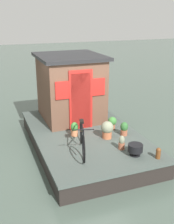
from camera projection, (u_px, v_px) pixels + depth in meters
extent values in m
plane|color=#47564C|center=(85.00, 147.00, 8.42)|extent=(60.00, 60.00, 0.00)
cube|color=#424C47|center=(85.00, 133.00, 8.26)|extent=(4.86, 2.94, 0.06)
cube|color=black|center=(85.00, 141.00, 8.34)|extent=(4.76, 2.88, 0.44)
cube|color=brown|center=(70.00, 89.00, 9.09)|extent=(2.00, 1.81, 1.99)
cube|color=#28282B|center=(70.00, 56.00, 8.73)|extent=(2.20, 2.01, 0.10)
cube|color=maroon|center=(81.00, 102.00, 8.24)|extent=(0.04, 0.60, 1.70)
cube|color=red|center=(81.00, 100.00, 8.22)|extent=(0.03, 0.72, 1.80)
cube|color=red|center=(98.00, 87.00, 8.28)|extent=(0.03, 0.44, 0.52)
cube|color=red|center=(63.00, 90.00, 7.92)|extent=(0.03, 0.44, 0.52)
torus|color=black|center=(84.00, 149.00, 6.52)|extent=(0.65, 0.22, 0.66)
torus|color=black|center=(81.00, 131.00, 7.48)|extent=(0.65, 0.22, 0.66)
cylinder|color=black|center=(82.00, 131.00, 6.97)|extent=(0.93, 0.30, 0.46)
cylinder|color=black|center=(82.00, 126.00, 6.75)|extent=(0.60, 0.20, 0.06)
cylinder|color=black|center=(81.00, 127.00, 7.26)|extent=(0.35, 0.13, 0.41)
cylinder|color=black|center=(84.00, 140.00, 6.48)|extent=(0.12, 0.07, 0.43)
cube|color=black|center=(82.00, 121.00, 7.03)|extent=(0.22, 0.15, 0.06)
cylinder|color=black|center=(83.00, 130.00, 6.44)|extent=(0.16, 0.49, 0.02)
cylinder|color=#935138|center=(121.00, 146.00, 7.20)|extent=(0.16, 0.16, 0.17)
ellipsoid|color=gray|center=(122.00, 140.00, 7.14)|extent=(0.15, 0.15, 0.24)
cylinder|color=#C6754C|center=(74.00, 133.00, 7.99)|extent=(0.20, 0.20, 0.17)
ellipsoid|color=#387533|center=(74.00, 127.00, 7.93)|extent=(0.21, 0.21, 0.28)
cylinder|color=#B2603D|center=(107.00, 135.00, 7.83)|extent=(0.26, 0.26, 0.20)
sphere|color=gray|center=(107.00, 127.00, 7.76)|extent=(0.35, 0.35, 0.35)
cylinder|color=#935138|center=(112.00, 126.00, 8.46)|extent=(0.18, 0.18, 0.16)
sphere|color=#387533|center=(112.00, 121.00, 8.40)|extent=(0.26, 0.26, 0.26)
cylinder|color=#935138|center=(124.00, 132.00, 8.03)|extent=(0.20, 0.20, 0.16)
ellipsoid|color=#2D602D|center=(124.00, 127.00, 7.97)|extent=(0.22, 0.22, 0.28)
cylinder|color=black|center=(135.00, 148.00, 6.85)|extent=(0.37, 0.37, 0.18)
cylinder|color=black|center=(135.00, 153.00, 6.90)|extent=(0.04, 0.04, 0.11)
cylinder|color=black|center=(135.00, 155.00, 6.92)|extent=(0.26, 0.26, 0.02)
cylinder|color=brown|center=(158.00, 154.00, 6.74)|extent=(0.12, 0.12, 0.22)
sphere|color=brown|center=(159.00, 150.00, 6.70)|extent=(0.12, 0.12, 0.12)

